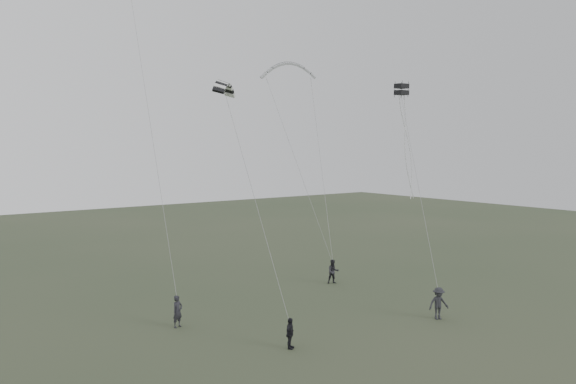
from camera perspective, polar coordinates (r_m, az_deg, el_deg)
ground at (r=33.05m, az=4.85°, el=-13.32°), size 140.00×140.00×0.00m
flyer_left at (r=32.91m, az=-11.15°, el=-11.81°), size 0.77×0.63×1.82m
flyer_right at (r=42.39m, az=4.61°, el=-8.06°), size 1.08×0.99×1.80m
flyer_center at (r=29.10m, az=0.20°, el=-14.17°), size 0.98×0.84×1.58m
flyer_far at (r=34.88m, az=15.05°, el=-10.87°), size 1.41×1.12×1.91m
kite_pale_large at (r=45.67m, az=0.03°, el=12.93°), size 4.46×3.63×1.97m
kite_striped at (r=32.22m, az=-6.51°, el=10.95°), size 2.53×2.50×1.21m
kite_box at (r=39.24m, az=11.46°, el=10.18°), size 0.79×0.82×0.78m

